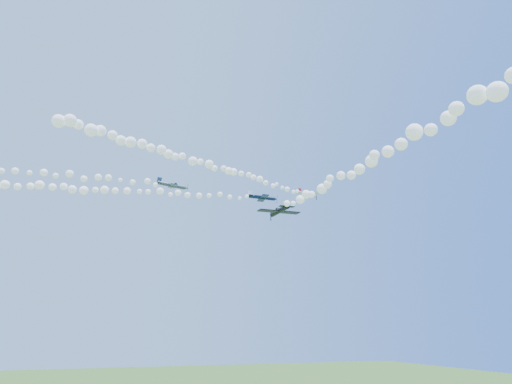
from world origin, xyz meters
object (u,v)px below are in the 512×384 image
object	(u,v)px
plane_navy	(263,198)
plane_grey	(172,185)
plane_black	(279,211)
plane_white	(308,195)

from	to	relation	value
plane_navy	plane_grey	world-z (taller)	plane_navy
plane_grey	plane_black	world-z (taller)	plane_grey
plane_navy	plane_grey	xyz separation A→B (m)	(-23.95, -5.49, -1.15)
plane_white	plane_navy	xyz separation A→B (m)	(-15.76, -5.63, -4.18)
plane_navy	plane_grey	distance (m)	24.60
plane_navy	plane_black	xyz separation A→B (m)	(-6.22, -25.83, -10.90)
plane_white	plane_navy	bearing A→B (deg)	176.20
plane_white	plane_grey	size ratio (longest dim) A/B	1.11
plane_white	plane_grey	world-z (taller)	plane_white
plane_grey	plane_black	distance (m)	28.69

